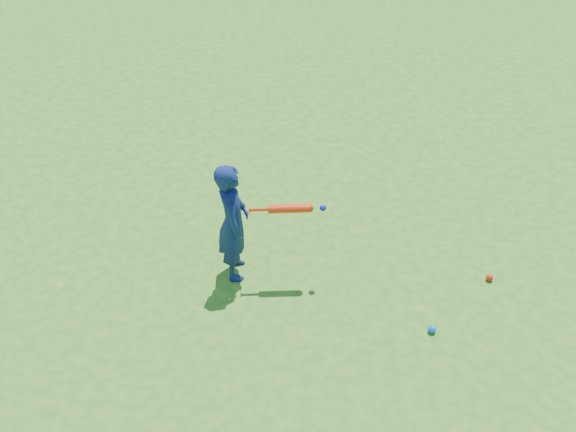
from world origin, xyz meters
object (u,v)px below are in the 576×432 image
object	(u,v)px
ground_ball_blue	(432,329)
bat_swing	(292,209)
child	(233,222)
ground_ball_red	(490,278)

from	to	relation	value
ground_ball_blue	bat_swing	distance (m)	1.61
child	ground_ball_blue	world-z (taller)	child
ground_ball_red	ground_ball_blue	xyz separation A→B (m)	(-0.63, -0.67, 0.00)
ground_ball_red	child	bearing A→B (deg)	179.46
ground_ball_red	ground_ball_blue	world-z (taller)	ground_ball_blue
ground_ball_red	bat_swing	xyz separation A→B (m)	(-1.87, 0.03, 0.74)
ground_ball_red	bat_swing	bearing A→B (deg)	179.23
ground_ball_red	bat_swing	distance (m)	2.02
child	bat_swing	world-z (taller)	child
ground_ball_red	bat_swing	size ratio (longest dim) A/B	0.10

